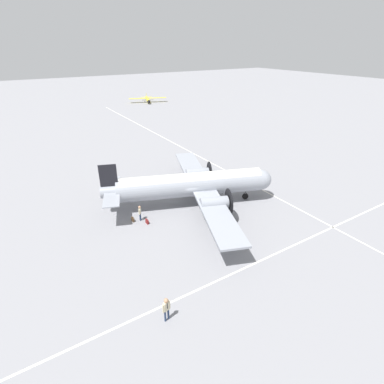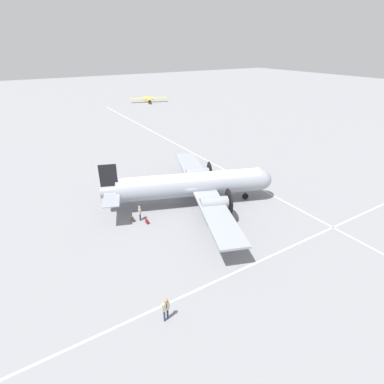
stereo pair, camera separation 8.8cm
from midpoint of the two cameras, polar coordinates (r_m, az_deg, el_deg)
name	(u,v)px [view 1 (the left image)]	position (r m, az deg, el deg)	size (l,w,h in m)	color
ground_plane	(192,204)	(33.07, -0.08, -2.33)	(300.00, 300.00, 0.00)	gray
apron_line_eastwest	(254,186)	(38.16, 11.70, 1.22)	(120.00, 0.16, 0.01)	silver
apron_line_northsouth	(263,259)	(25.87, 13.30, -12.39)	(0.16, 120.00, 0.01)	silver
airliner_main	(195,184)	(32.06, 0.55, 1.46)	(21.74, 18.28, 5.32)	#9399A3
crew_foreground	(166,307)	(20.15, -5.04, -21.00)	(0.29, 0.61, 1.82)	navy
passenger_boarding	(140,211)	(30.14, -9.99, -3.68)	(0.48, 0.35, 1.63)	navy
suitcase_near_door	(133,219)	(30.46, -11.28, -5.15)	(0.46, 0.15, 0.48)	#47331E
suitcase_upright_spare	(147,222)	(29.89, -8.65, -5.58)	(0.51, 0.15, 0.47)	maroon
light_aircraft_distant	(148,99)	(94.89, -8.47, 17.07)	(8.33, 10.86, 2.11)	yellow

